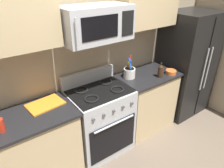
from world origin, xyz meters
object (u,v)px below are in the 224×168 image
range_oven (100,120)px  cutting_board (45,104)px  microwave (96,23)px  prep_bowl (171,72)px  bottle_soy (160,71)px  bottle_hot_sauce (0,124)px  utensil_crock (129,72)px  refrigerator (186,65)px

range_oven → cutting_board: range_oven is taller
microwave → prep_bowl: (1.11, -0.21, -0.78)m
bottle_soy → bottle_hot_sauce: 2.02m
utensil_crock → bottle_soy: 0.43m
refrigerator → bottle_hot_sauce: 2.82m
utensil_crock → cutting_board: 1.19m
bottle_soy → prep_bowl: bottle_soy is taller
bottle_hot_sauce → cutting_board: bearing=21.4°
microwave → utensil_crock: (0.55, 0.06, -0.74)m
range_oven → cutting_board: size_ratio=2.91×
range_oven → microwave: 1.25m
utensil_crock → prep_bowl: utensil_crock is taller
bottle_hot_sauce → range_oven: bearing=4.5°
refrigerator → prep_bowl: bearing=-164.6°
prep_bowl → utensil_crock: bearing=154.8°
refrigerator → bottle_hot_sauce: refrigerator is taller
utensil_crock → bottle_hot_sauce: utensil_crock is taller
microwave → cutting_board: bearing=173.5°
microwave → bottle_soy: bearing=-11.6°
bottle_soy → microwave: bearing=168.4°
utensil_crock → bottle_soy: bearing=-34.5°
refrigerator → bottle_soy: (-0.80, -0.14, 0.15)m
range_oven → bottle_hot_sauce: bottle_hot_sauce is taller
bottle_hot_sauce → prep_bowl: (2.22, -0.09, -0.05)m
cutting_board → bottle_hot_sauce: 0.51m
range_oven → cutting_board: (-0.64, 0.10, 0.44)m
prep_bowl → microwave: bearing=169.5°
microwave → bottle_hot_sauce: 1.34m
range_oven → utensil_crock: bearing=8.5°
range_oven → bottle_soy: bottle_soy is taller
bottle_soy → bottle_hot_sauce: bottle_soy is taller
range_oven → bottle_soy: size_ratio=5.12×
bottle_soy → range_oven: bearing=170.0°
range_oven → bottle_hot_sauce: 1.23m
range_oven → prep_bowl: size_ratio=7.07×
utensil_crock → cutting_board: bearing=179.2°
range_oven → utensil_crock: 0.76m
range_oven → refrigerator: size_ratio=0.64×
range_oven → refrigerator: refrigerator is taller
bottle_soy → refrigerator: bearing=10.1°
refrigerator → range_oven: bearing=179.4°
range_oven → refrigerator: (1.70, -0.02, 0.38)m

